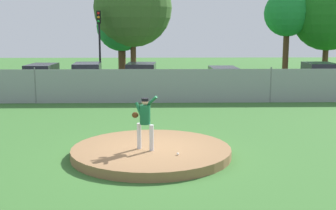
{
  "coord_description": "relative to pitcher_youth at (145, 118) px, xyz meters",
  "views": [
    {
      "loc": [
        0.2,
        -13.49,
        3.95
      ],
      "look_at": [
        0.55,
        1.4,
        1.37
      ],
      "focal_mm": 48.03,
      "sensor_mm": 36.0,
      "label": 1
    }
  ],
  "objects": [
    {
      "name": "ground_plane",
      "position": [
        0.19,
        6.23,
        -1.26
      ],
      "size": [
        80.0,
        80.0,
        0.0
      ],
      "primitive_type": "plane",
      "color": "#386B2D"
    },
    {
      "name": "traffic_light_near",
      "position": [
        -3.68,
        18.67,
        2.2
      ],
      "size": [
        0.28,
        0.46,
        5.09
      ],
      "color": "black",
      "rests_on": "ground_plane"
    },
    {
      "name": "tree_tall_centre",
      "position": [
        -2.36,
        21.77,
        2.73
      ],
      "size": [
        3.82,
        3.82,
        5.95
      ],
      "color": "#4C331E",
      "rests_on": "ground_plane"
    },
    {
      "name": "tree_broad_left",
      "position": [
        11.3,
        24.85,
        3.8
      ],
      "size": [
        3.87,
        3.87,
        7.05
      ],
      "color": "#4C331E",
      "rests_on": "ground_plane"
    },
    {
      "name": "parked_car_navy",
      "position": [
        -6.89,
        15.1,
        -0.46
      ],
      "size": [
        1.94,
        4.85,
        1.67
      ],
      "color": "#161E4C",
      "rests_on": "ground_plane"
    },
    {
      "name": "tree_leaning_west",
      "position": [
        -1.45,
        21.23,
        4.14
      ],
      "size": [
        5.9,
        5.9,
        8.36
      ],
      "color": "#4C331E",
      "rests_on": "ground_plane"
    },
    {
      "name": "parked_car_champagne",
      "position": [
        -0.62,
        14.85,
        -0.44
      ],
      "size": [
        2.11,
        4.4,
        1.74
      ],
      "color": "tan",
      "rests_on": "ground_plane"
    },
    {
      "name": "pitcher_youth",
      "position": [
        0.0,
        0.0,
        0.0
      ],
      "size": [
        0.79,
        0.37,
        1.67
      ],
      "color": "silver",
      "rests_on": "pitchers_mound"
    },
    {
      "name": "baseball",
      "position": [
        0.97,
        -0.63,
        -0.94
      ],
      "size": [
        0.07,
        0.07,
        0.07
      ],
      "primitive_type": "sphere",
      "color": "white",
      "rests_on": "pitchers_mound"
    },
    {
      "name": "pitchers_mound",
      "position": [
        0.19,
        0.23,
        -1.12
      ],
      "size": [
        4.94,
        4.94,
        0.28
      ],
      "primitive_type": "cylinder",
      "color": "olive",
      "rests_on": "ground_plane"
    },
    {
      "name": "parked_car_white",
      "position": [
        -3.94,
        14.5,
        -0.42
      ],
      "size": [
        1.99,
        4.52,
        1.79
      ],
      "color": "silver",
      "rests_on": "ground_plane"
    },
    {
      "name": "chainlink_fence",
      "position": [
        0.19,
        10.23,
        -0.36
      ],
      "size": [
        31.09,
        0.07,
        1.89
      ],
      "color": "gray",
      "rests_on": "ground_plane"
    },
    {
      "name": "parked_car_silver",
      "position": [
        10.6,
        14.72,
        -0.43
      ],
      "size": [
        1.99,
        4.05,
        1.75
      ],
      "color": "#B7BABF",
      "rests_on": "ground_plane"
    },
    {
      "name": "asphalt_strip",
      "position": [
        0.19,
        14.73,
        -1.26
      ],
      "size": [
        44.0,
        7.0,
        0.01
      ],
      "primitive_type": "cube",
      "color": "#2B2B2D",
      "rests_on": "ground_plane"
    },
    {
      "name": "tree_slender_far",
      "position": [
        14.74,
        24.88,
        3.68
      ],
      "size": [
        5.92,
        5.92,
        7.92
      ],
      "color": "#4C331E",
      "rests_on": "ground_plane"
    },
    {
      "name": "parked_car_slate",
      "position": [
        4.46,
        14.25,
        -0.51
      ],
      "size": [
        1.87,
        4.38,
        1.54
      ],
      "color": "slate",
      "rests_on": "ground_plane"
    }
  ]
}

